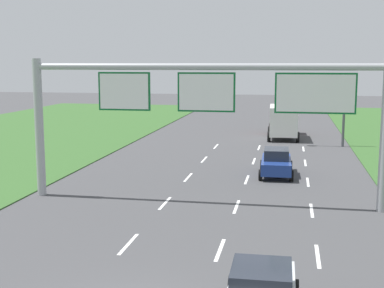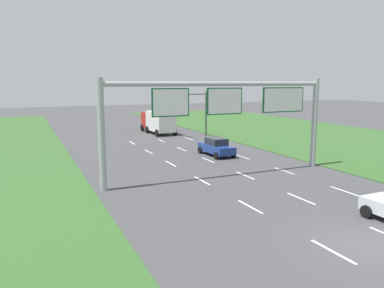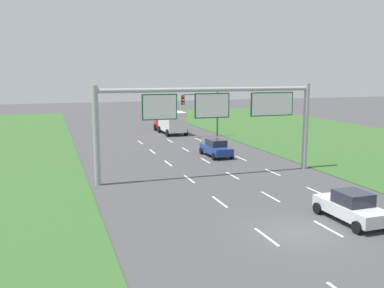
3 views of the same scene
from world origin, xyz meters
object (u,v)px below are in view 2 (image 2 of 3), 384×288
Objects in this scene: box_truck at (158,121)px; sign_gantry at (227,108)px; car_lead_silver at (216,147)px; traffic_light_mast at (192,106)px.

sign_gantry reaches higher than box_truck.
car_lead_silver is at bearing -92.25° from box_truck.
box_truck is 5.80m from traffic_light_mast.
traffic_light_mast is at bearing 74.44° from car_lead_silver.
sign_gantry is at bearing -114.48° from car_lead_silver.
box_truck is at bearing 123.50° from traffic_light_mast.
sign_gantry reaches higher than traffic_light_mast.
box_truck is at bearing 82.42° from sign_gantry.
traffic_light_mast is (6.11, 19.31, -1.07)m from sign_gantry.
box_truck is 1.29× the size of traffic_light_mast.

